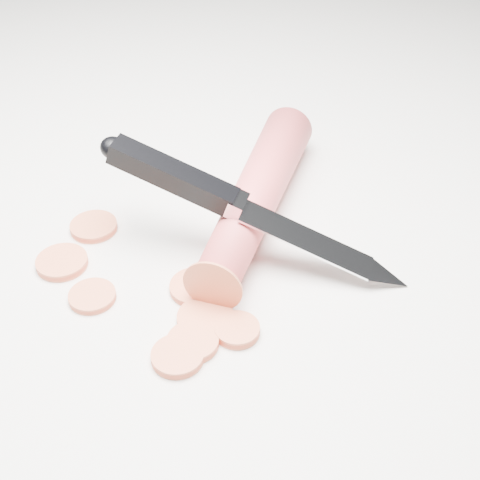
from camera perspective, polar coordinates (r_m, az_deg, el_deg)
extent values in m
plane|color=silver|center=(0.54, -7.10, -0.48)|extent=(2.40, 2.40, 0.00)
cylinder|color=#E04247|center=(0.55, 1.42, 3.82)|extent=(0.13, 0.22, 0.04)
cylinder|color=#DF643C|center=(0.54, -14.96, -1.85)|extent=(0.04, 0.04, 0.01)
cylinder|color=#DF643C|center=(0.50, -12.49, -4.71)|extent=(0.03, 0.03, 0.01)
cylinder|color=#DF643C|center=(0.48, -2.96, -6.70)|extent=(0.04, 0.04, 0.01)
cylinder|color=#DF643C|center=(0.46, -5.35, -9.85)|extent=(0.04, 0.04, 0.01)
cylinder|color=#DF643C|center=(0.50, -3.78, -4.04)|extent=(0.04, 0.04, 0.01)
cylinder|color=#DF643C|center=(0.57, -12.38, 1.12)|extent=(0.04, 0.04, 0.01)
cylinder|color=#DF643C|center=(0.47, -0.25, -7.69)|extent=(0.03, 0.03, 0.01)
cylinder|color=#DF643C|center=(0.46, -4.06, -8.69)|extent=(0.04, 0.04, 0.01)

